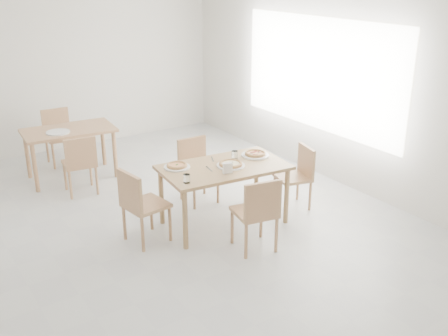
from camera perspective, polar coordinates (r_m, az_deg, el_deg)
room at (r=7.79m, az=10.21°, el=10.05°), size 7.28×7.00×7.00m
main_table at (r=6.22m, az=-0.00°, el=-0.49°), size 1.56×0.98×0.75m
chair_south at (r=5.68m, az=3.70°, el=-4.56°), size 0.50×0.50×0.87m
chair_north at (r=6.95m, az=-3.06°, el=0.30°), size 0.43×0.43×0.85m
chair_west at (r=5.91m, az=-9.19°, el=-3.65°), size 0.49×0.49×0.88m
chair_east at (r=6.81m, az=8.09°, el=-0.48°), size 0.49×0.49×0.81m
plate_margherita at (r=6.15m, az=-5.14°, el=0.10°), size 0.31×0.31×0.02m
plate_mushroom at (r=6.17m, az=0.74°, el=0.27°), size 0.33×0.33×0.02m
plate_pepperoni at (r=6.52m, az=3.42°, el=1.41°), size 0.34×0.34×0.02m
pizza_margherita at (r=6.14m, az=-5.15°, el=0.30°), size 0.27×0.27×0.03m
pizza_mushroom at (r=6.17m, az=0.74°, el=0.47°), size 0.28×0.28×0.03m
pizza_pepperoni at (r=6.52m, az=3.42°, el=1.60°), size 0.34×0.34×0.03m
tumbler_a at (r=6.40m, az=1.17°, el=1.44°), size 0.08×0.08×0.10m
tumbler_b at (r=5.71m, az=-4.07°, el=-1.15°), size 0.07×0.07×0.10m
napkin_holder at (r=5.94m, az=0.40°, el=-0.07°), size 0.13×0.09×0.13m
fork_a at (r=6.39m, az=-1.26°, el=0.96°), size 0.09×0.17×0.01m
fork_b at (r=6.09m, az=-1.61°, el=-0.12°), size 0.05×0.19×0.01m
second_table at (r=7.95m, az=-16.51°, el=3.39°), size 1.34×0.84×0.75m
chair_back_s at (r=7.35m, az=-15.40°, el=0.75°), size 0.47×0.47×0.84m
chair_back_n at (r=8.69m, az=-17.57°, el=3.72°), size 0.44×0.44×0.86m
plate_empty at (r=7.78m, az=-17.63°, el=3.73°), size 0.33×0.33×0.02m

